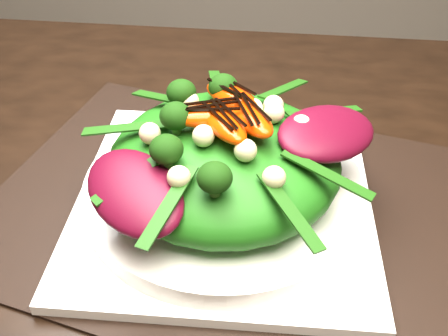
# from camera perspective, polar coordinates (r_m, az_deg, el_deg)

# --- Properties ---
(dining_table) EXTENTS (1.60, 0.90, 0.75)m
(dining_table) POSITION_cam_1_polar(r_m,az_deg,el_deg) (0.53, -18.56, -8.03)
(dining_table) COLOR black
(dining_table) RESTS_ON floor
(placemat) EXTENTS (0.51, 0.43, 0.00)m
(placemat) POSITION_cam_1_polar(r_m,az_deg,el_deg) (0.51, 0.00, -4.08)
(placemat) COLOR black
(placemat) RESTS_ON dining_table
(plate_base) EXTENTS (0.29, 0.29, 0.01)m
(plate_base) POSITION_cam_1_polar(r_m,az_deg,el_deg) (0.50, 0.00, -3.49)
(plate_base) COLOR white
(plate_base) RESTS_ON placemat
(salad_bowl) EXTENTS (0.28, 0.28, 0.02)m
(salad_bowl) POSITION_cam_1_polar(r_m,az_deg,el_deg) (0.49, 0.00, -2.21)
(salad_bowl) COLOR white
(salad_bowl) RESTS_ON plate_base
(lettuce_mound) EXTENTS (0.22, 0.22, 0.07)m
(lettuce_mound) POSITION_cam_1_polar(r_m,az_deg,el_deg) (0.47, 0.00, 0.82)
(lettuce_mound) COLOR #206112
(lettuce_mound) RESTS_ON salad_bowl
(radicchio_leaf) EXTENTS (0.12, 0.12, 0.02)m
(radicchio_leaf) POSITION_cam_1_polar(r_m,az_deg,el_deg) (0.46, 11.14, 3.77)
(radicchio_leaf) COLOR #430716
(radicchio_leaf) RESTS_ON lettuce_mound
(orange_segment) EXTENTS (0.07, 0.04, 0.02)m
(orange_segment) POSITION_cam_1_polar(r_m,az_deg,el_deg) (0.47, 0.51, 7.21)
(orange_segment) COLOR red
(orange_segment) RESTS_ON lettuce_mound
(broccoli_floret) EXTENTS (0.04, 0.04, 0.04)m
(broccoli_floret) POSITION_cam_1_polar(r_m,az_deg,el_deg) (0.48, -6.50, 8.22)
(broccoli_floret) COLOR black
(broccoli_floret) RESTS_ON lettuce_mound
(macadamia_nut) EXTENTS (0.02, 0.02, 0.02)m
(macadamia_nut) POSITION_cam_1_polar(r_m,az_deg,el_deg) (0.41, 1.90, 1.89)
(macadamia_nut) COLOR #BFB987
(macadamia_nut) RESTS_ON lettuce_mound
(balsamic_drizzle) EXTENTS (0.05, 0.01, 0.00)m
(balsamic_drizzle) POSITION_cam_1_polar(r_m,az_deg,el_deg) (0.47, 0.51, 8.21)
(balsamic_drizzle) COLOR black
(balsamic_drizzle) RESTS_ON orange_segment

